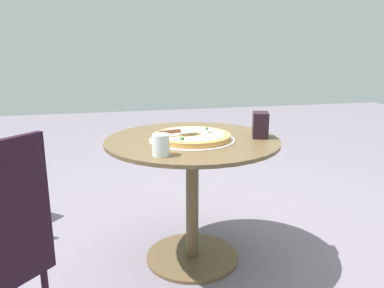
{
  "coord_description": "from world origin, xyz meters",
  "views": [
    {
      "loc": [
        -1.86,
        0.43,
        1.15
      ],
      "look_at": [
        -0.02,
        0.01,
        0.66
      ],
      "focal_mm": 35.83,
      "sensor_mm": 36.0,
      "label": 1
    }
  ],
  "objects_px": {
    "napkin_dispenser": "(260,125)",
    "pizza_server": "(179,131)",
    "pizza_on_tray": "(192,137)",
    "patio_table": "(192,175)",
    "drinking_cup": "(161,145)"
  },
  "relations": [
    {
      "from": "pizza_server",
      "to": "drinking_cup",
      "type": "xyz_separation_m",
      "value": [
        -0.22,
        0.12,
        -0.01
      ]
    },
    {
      "from": "patio_table",
      "to": "pizza_server",
      "type": "bearing_deg",
      "value": 122.47
    },
    {
      "from": "pizza_server",
      "to": "drinking_cup",
      "type": "relative_size",
      "value": 2.28
    },
    {
      "from": "pizza_server",
      "to": "napkin_dispenser",
      "type": "distance_m",
      "value": 0.43
    },
    {
      "from": "pizza_on_tray",
      "to": "napkin_dispenser",
      "type": "distance_m",
      "value": 0.36
    },
    {
      "from": "patio_table",
      "to": "drinking_cup",
      "type": "height_order",
      "value": "drinking_cup"
    },
    {
      "from": "pizza_on_tray",
      "to": "pizza_server",
      "type": "relative_size",
      "value": 2.01
    },
    {
      "from": "pizza_on_tray",
      "to": "pizza_server",
      "type": "xyz_separation_m",
      "value": [
        -0.03,
        0.07,
        0.04
      ]
    },
    {
      "from": "patio_table",
      "to": "napkin_dispenser",
      "type": "distance_m",
      "value": 0.44
    },
    {
      "from": "napkin_dispenser",
      "to": "pizza_server",
      "type": "bearing_deg",
      "value": -71.07
    },
    {
      "from": "pizza_on_tray",
      "to": "drinking_cup",
      "type": "relative_size",
      "value": 4.58
    },
    {
      "from": "patio_table",
      "to": "napkin_dispenser",
      "type": "xyz_separation_m",
      "value": [
        -0.05,
        -0.35,
        0.26
      ]
    },
    {
      "from": "drinking_cup",
      "to": "pizza_on_tray",
      "type": "bearing_deg",
      "value": -38.57
    },
    {
      "from": "drinking_cup",
      "to": "patio_table",
      "type": "bearing_deg",
      "value": -37.04
    },
    {
      "from": "pizza_on_tray",
      "to": "pizza_server",
      "type": "height_order",
      "value": "pizza_server"
    }
  ]
}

